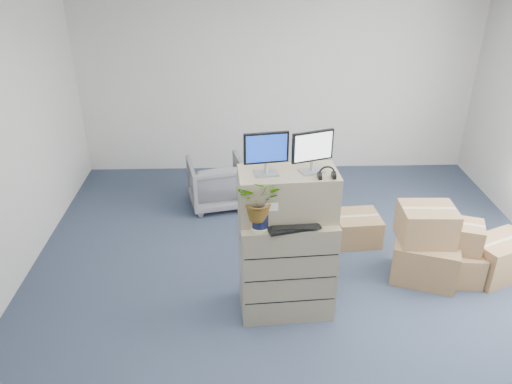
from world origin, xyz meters
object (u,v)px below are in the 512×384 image
at_px(keyboard, 293,226).
at_px(potted_plant, 260,204).
at_px(monitor_right, 313,149).
at_px(filing_cabinet_lower, 286,264).
at_px(monitor_left, 266,151).
at_px(office_chair, 216,181).
at_px(water_bottle, 299,204).

xyz_separation_m(keyboard, potted_plant, (-0.30, 0.02, 0.22)).
distance_m(monitor_right, potted_plant, 0.67).
xyz_separation_m(filing_cabinet_lower, monitor_left, (-0.21, 0.01, 1.20)).
bearing_deg(monitor_left, office_chair, 95.88).
xyz_separation_m(filing_cabinet_lower, water_bottle, (0.11, 0.06, 0.64)).
relative_size(monitor_right, keyboard, 0.81).
height_order(monitor_left, monitor_right, monitor_left).
relative_size(filing_cabinet_lower, keyboard, 2.20).
relative_size(keyboard, water_bottle, 2.04).
distance_m(water_bottle, potted_plant, 0.44).
bearing_deg(monitor_right, monitor_left, 165.94).
height_order(monitor_right, keyboard, monitor_right).
bearing_deg(monitor_right, keyboard, -146.96).
bearing_deg(office_chair, monitor_right, 102.20).
bearing_deg(potted_plant, office_chair, 102.33).
bearing_deg(potted_plant, monitor_left, 69.66).
bearing_deg(water_bottle, monitor_right, -5.95).
relative_size(monitor_left, potted_plant, 0.84).
height_order(monitor_right, water_bottle, monitor_right).
height_order(keyboard, office_chair, keyboard).
distance_m(filing_cabinet_lower, water_bottle, 0.65).
bearing_deg(filing_cabinet_lower, office_chair, 105.74).
distance_m(water_bottle, office_chair, 2.43).
xyz_separation_m(filing_cabinet_lower, monitor_right, (0.20, 0.05, 1.19)).
relative_size(keyboard, potted_plant, 1.01).
relative_size(monitor_right, potted_plant, 0.82).
bearing_deg(office_chair, potted_plant, 89.85).
xyz_separation_m(keyboard, office_chair, (-0.81, 2.35, -0.69)).
height_order(monitor_left, keyboard, monitor_left).
bearing_deg(keyboard, monitor_right, 38.59).
bearing_deg(potted_plant, filing_cabinet_lower, 29.07).
height_order(filing_cabinet_lower, monitor_right, monitor_right).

